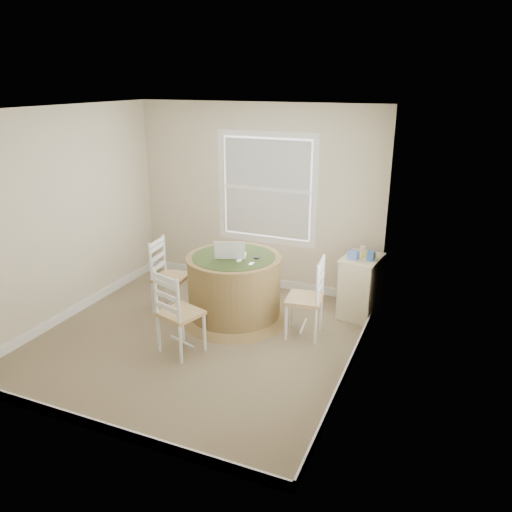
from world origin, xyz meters
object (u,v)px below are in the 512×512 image
at_px(chair_right, 304,298).
at_px(corner_chest, 360,286).
at_px(chair_near, 180,313).
at_px(round_table, 234,285).
at_px(laptop, 231,254).
at_px(chair_left, 171,277).

distance_m(chair_right, corner_chest, 0.94).
height_order(chair_near, corner_chest, chair_near).
bearing_deg(round_table, chair_near, -101.66).
bearing_deg(laptop, corner_chest, -172.75).
bearing_deg(chair_right, laptop, -98.91).
height_order(laptop, corner_chest, laptop).
distance_m(laptop, corner_chest, 1.70).
bearing_deg(laptop, chair_near, 59.38).
xyz_separation_m(chair_right, laptop, (-0.96, 0.04, 0.40)).
bearing_deg(chair_left, round_table, -88.29).
relative_size(chair_right, laptop, 2.09).
height_order(chair_left, chair_right, same).
relative_size(chair_right, corner_chest, 1.20).
relative_size(round_table, chair_left, 1.42).
relative_size(chair_near, chair_right, 1.00).
bearing_deg(laptop, round_table, -152.49).
xyz_separation_m(laptop, corner_chest, (1.45, 0.76, -0.48)).
bearing_deg(chair_left, laptop, -90.21).
distance_m(chair_left, chair_right, 1.79).
distance_m(chair_left, chair_near, 1.07).
distance_m(chair_right, laptop, 1.04).
distance_m(round_table, chair_right, 0.94).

